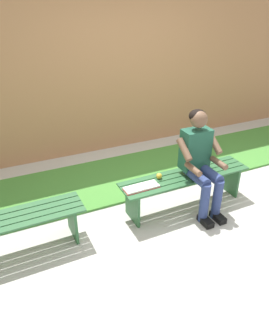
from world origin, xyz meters
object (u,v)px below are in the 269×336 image
(bench_near, at_px, (185,182))
(bench_far, at_px, (0,230))
(book_open, at_px, (141,187))
(person_seated, at_px, (200,159))
(apple, at_px, (159,176))

(bench_near, relative_size, bench_far, 0.99)
(bench_far, bearing_deg, book_open, 178.52)
(bench_far, height_order, book_open, book_open)
(bench_far, distance_m, book_open, 1.55)
(bench_near, height_order, person_seated, person_seated)
(bench_near, distance_m, person_seated, 0.38)
(bench_far, xyz_separation_m, apple, (-1.83, -0.07, 0.14))
(bench_far, xyz_separation_m, book_open, (-1.54, 0.04, 0.11))
(bench_far, relative_size, apple, 24.19)
(person_seated, relative_size, book_open, 3.00)
(bench_far, bearing_deg, apple, -177.95)
(person_seated, distance_m, apple, 0.53)
(bench_far, relative_size, person_seated, 1.37)
(person_seated, bearing_deg, bench_near, -39.66)
(bench_near, xyz_separation_m, person_seated, (-0.12, 0.10, 0.35))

